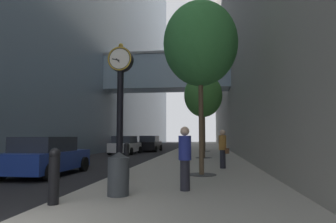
% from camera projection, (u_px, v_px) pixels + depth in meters
% --- Properties ---
extents(ground_plane, '(110.00, 110.00, 0.00)m').
position_uv_depth(ground_plane, '(173.00, 151.00, 30.75)').
color(ground_plane, black).
rests_on(ground_plane, ground).
extents(sidewalk_right, '(5.77, 80.00, 0.14)m').
position_uv_depth(sidewalk_right, '(202.00, 150.00, 33.35)').
color(sidewalk_right, '#9E998E').
rests_on(sidewalk_right, ground).
extents(building_block_left, '(21.62, 80.00, 36.37)m').
position_uv_depth(building_block_left, '(87.00, 2.00, 36.62)').
color(building_block_left, slate).
rests_on(building_block_left, ground).
extents(street_clock, '(0.84, 0.55, 4.61)m').
position_uv_depth(street_clock, '(120.00, 104.00, 9.97)').
color(street_clock, black).
rests_on(street_clock, sidewalk_right).
extents(bollard_nearest, '(0.24, 0.24, 1.18)m').
position_uv_depth(bollard_nearest, '(54.00, 175.00, 6.27)').
color(bollard_nearest, black).
rests_on(bollard_nearest, sidewalk_right).
extents(bollard_third, '(0.24, 0.24, 1.18)m').
position_uv_depth(bollard_third, '(126.00, 157.00, 11.95)').
color(bollard_third, black).
rests_on(bollard_third, sidewalk_right).
extents(street_tree_near, '(2.86, 2.86, 6.65)m').
position_uv_depth(street_tree_near, '(200.00, 44.00, 11.43)').
color(street_tree_near, '#333335').
rests_on(street_tree_near, sidewalk_right).
extents(street_tree_mid_near, '(2.57, 2.57, 5.69)m').
position_uv_depth(street_tree_mid_near, '(203.00, 96.00, 20.07)').
color(street_tree_mid_near, '#333335').
rests_on(street_tree_mid_near, sidewalk_right).
extents(street_tree_mid_far, '(2.73, 2.73, 7.03)m').
position_uv_depth(street_tree_mid_far, '(204.00, 95.00, 28.88)').
color(street_tree_mid_far, '#333335').
rests_on(street_tree_mid_far, sidewalk_right).
extents(trash_bin, '(0.53, 0.53, 1.05)m').
position_uv_depth(trash_bin, '(118.00, 173.00, 7.18)').
color(trash_bin, '#383D42').
rests_on(trash_bin, sidewalk_right).
extents(pedestrian_walking, '(0.52, 0.45, 1.73)m').
position_uv_depth(pedestrian_walking, '(223.00, 148.00, 13.36)').
color(pedestrian_walking, '#23232D').
rests_on(pedestrian_walking, sidewalk_right).
extents(pedestrian_by_clock, '(0.34, 0.34, 1.69)m').
position_uv_depth(pedestrian_by_clock, '(185.00, 156.00, 7.88)').
color(pedestrian_by_clock, '#23232D').
rests_on(pedestrian_by_clock, sidewalk_right).
extents(car_white_near, '(2.18, 4.31, 1.59)m').
position_uv_depth(car_white_near, '(125.00, 145.00, 26.22)').
color(car_white_near, silver).
rests_on(car_white_near, ground).
extents(car_blue_mid, '(2.12, 4.29, 1.55)m').
position_uv_depth(car_blue_mid, '(46.00, 156.00, 11.99)').
color(car_blue_mid, navy).
rests_on(car_blue_mid, ground).
extents(car_red_far, '(2.20, 4.69, 1.59)m').
position_uv_depth(car_red_far, '(150.00, 142.00, 40.38)').
color(car_red_far, '#AD191E').
rests_on(car_red_far, ground).
extents(car_black_trailing, '(2.09, 4.42, 1.63)m').
position_uv_depth(car_black_trailing, '(150.00, 144.00, 31.09)').
color(car_black_trailing, black).
rests_on(car_black_trailing, ground).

